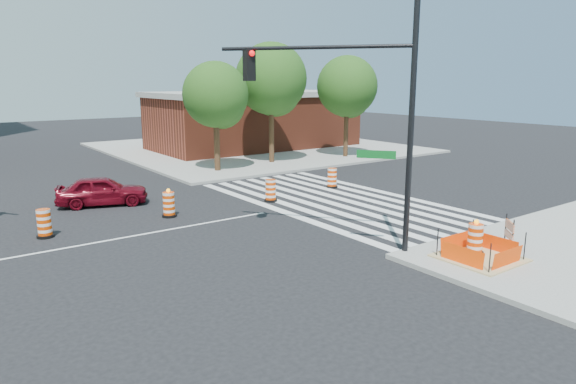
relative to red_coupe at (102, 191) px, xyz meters
The scene contains 17 objects.
ground 5.78m from the red_coupe, 109.75° to the right, with size 120.00×120.00×0.00m, color black.
sidewalk_ne 20.42m from the red_coupe, 38.11° to the left, with size 22.00×22.00×0.15m, color gray.
crosswalk_east 10.53m from the red_coupe, 30.94° to the right, with size 6.75×13.50×0.01m.
lane_centerline 5.78m from the red_coupe, 109.75° to the right, with size 14.00×0.12×0.01m, color silver.
excavation_pit 16.05m from the red_coupe, 63.88° to the right, with size 2.20×2.20×0.90m.
brick_storefront 20.48m from the red_coupe, 38.11° to the left, with size 16.50×8.50×4.60m.
red_coupe is the anchor object (origin of this frame).
signal_pole_se 12.91m from the red_coupe, 66.97° to the right, with size 3.91×4.97×8.18m.
pit_drum 15.83m from the red_coupe, 62.62° to the right, with size 0.57×0.57×1.13m.
barricade 16.78m from the red_coupe, 58.15° to the right, with size 0.61×0.67×1.02m.
tree_north_c 10.03m from the red_coupe, 28.12° to the left, with size 3.92×3.89×6.61m.
tree_north_d 14.44m from the red_coupe, 22.02° to the left, with size 4.66×4.66×7.91m.
tree_north_e 19.34m from the red_coupe, 12.72° to the left, with size 4.23×4.23×7.20m.
median_drum_2 4.85m from the red_coupe, 130.27° to the right, with size 0.60×0.60×1.02m.
median_drum_3 3.98m from the red_coupe, 66.30° to the right, with size 0.60×0.60×1.18m.
median_drum_4 7.55m from the red_coupe, 30.57° to the right, with size 0.60×0.60×1.02m.
median_drum_5 11.28m from the red_coupe, 16.17° to the right, with size 0.60×0.60×1.02m.
Camera 1 is at (-4.50, -17.60, 5.50)m, focal length 32.00 mm.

